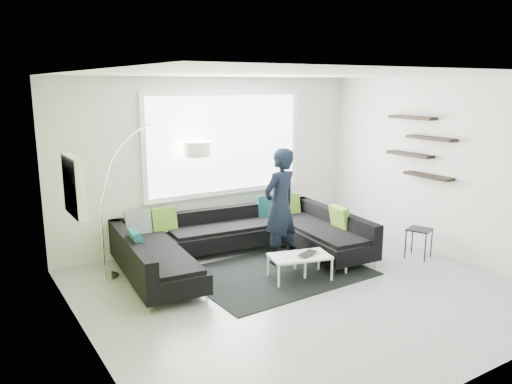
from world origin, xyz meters
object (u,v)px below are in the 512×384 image
(sectional_sofa, at_px, (243,243))
(person, at_px, (280,206))
(side_table, at_px, (419,243))
(laptop, at_px, (311,255))
(coffee_table, at_px, (310,264))
(arc_lamp, at_px, (100,205))

(sectional_sofa, xyz_separation_m, person, (0.51, -0.23, 0.55))
(side_table, xyz_separation_m, laptop, (-2.00, 0.19, 0.13))
(coffee_table, bearing_deg, arc_lamp, 164.55)
(side_table, bearing_deg, laptop, 174.43)
(sectional_sofa, relative_size, arc_lamp, 1.74)
(side_table, height_order, laptop, side_table)
(side_table, bearing_deg, sectional_sofa, 153.56)
(coffee_table, height_order, laptop, laptop)
(coffee_table, bearing_deg, side_table, 5.07)
(sectional_sofa, bearing_deg, person, -19.09)
(coffee_table, height_order, person, person)
(laptop, bearing_deg, person, 65.60)
(coffee_table, xyz_separation_m, arc_lamp, (-2.52, 1.43, 0.90))
(coffee_table, bearing_deg, person, 108.43)
(sectional_sofa, relative_size, laptop, 8.98)
(sectional_sofa, bearing_deg, coffee_table, -53.40)
(person, distance_m, laptop, 0.96)
(side_table, xyz_separation_m, person, (-1.97, 1.00, 0.65))
(person, bearing_deg, laptop, 73.05)
(arc_lamp, height_order, person, arc_lamp)
(arc_lamp, bearing_deg, sectional_sofa, -26.14)
(coffee_table, distance_m, person, 0.99)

